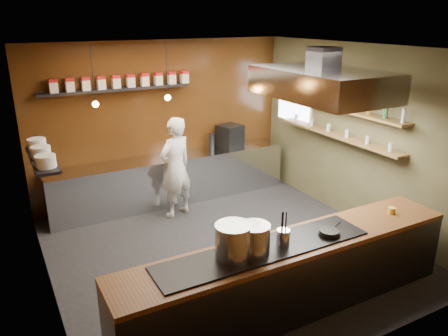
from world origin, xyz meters
TOP-DOWN VIEW (x-y plane):
  - floor at (0.00, 0.00)m, footprint 5.00×5.00m
  - back_wall at (0.00, 2.50)m, footprint 5.00×0.00m
  - left_wall at (-2.50, 0.00)m, footprint 0.00×5.00m
  - right_wall at (2.50, 0.00)m, footprint 0.00×5.00m
  - ceiling at (0.00, 0.00)m, footprint 5.00×5.00m
  - window_pane at (2.45, 1.70)m, footprint 0.00×1.00m
  - prep_counter at (0.00, 2.17)m, footprint 4.60×0.65m
  - pass_counter at (-0.00, -1.60)m, footprint 4.40×0.72m
  - tin_shelf at (-0.90, 2.36)m, footprint 2.60×0.26m
  - plate_shelf at (-2.34, 1.00)m, footprint 0.30×1.40m
  - bottle_shelf_upper at (2.34, 0.30)m, footprint 0.26×2.80m
  - bottle_shelf_lower at (2.34, 0.30)m, footprint 0.26×2.80m
  - extractor_hood at (1.30, -0.40)m, footprint 1.20×2.00m
  - pendant_left at (-1.40, 1.70)m, footprint 0.10×0.10m
  - pendant_right at (-0.20, 1.70)m, footprint 0.10×0.10m
  - storage_tins at (-0.75, 2.36)m, footprint 2.43×0.13m
  - plate_stacks at (-2.34, 1.00)m, footprint 0.26×1.16m
  - bottles at (2.34, 0.30)m, footprint 0.06×2.66m
  - wine_glasses at (2.34, 0.30)m, footprint 0.07×2.37m
  - stockpot_large at (-0.80, -1.60)m, footprint 0.41×0.41m
  - stockpot_small at (-0.56, -1.61)m, footprint 0.38×0.38m
  - utensil_crock at (-0.18, -1.64)m, footprint 0.19×0.19m
  - frying_pan at (0.46, -1.70)m, footprint 0.40×0.26m
  - butter_jar at (1.61, -1.61)m, footprint 0.12×0.12m
  - espresso_machine at (1.32, 2.25)m, footprint 0.53×0.51m
  - chef at (-0.17, 1.55)m, footprint 0.75×0.61m

SIDE VIEW (x-z plane):
  - floor at x=0.00m, z-range 0.00..0.00m
  - prep_counter at x=0.00m, z-range 0.00..0.90m
  - pass_counter at x=0.00m, z-range 0.00..0.94m
  - chef at x=-0.17m, z-range 0.00..1.79m
  - butter_jar at x=1.61m, z-range 0.92..1.01m
  - frying_pan at x=0.46m, z-range 0.94..1.00m
  - utensil_crock at x=-0.18m, z-range 0.94..1.14m
  - stockpot_small at x=-0.56m, z-range 0.94..1.27m
  - espresso_machine at x=1.32m, z-range 0.90..1.34m
  - stockpot_large at x=-0.80m, z-range 0.94..1.33m
  - bottle_shelf_lower at x=2.34m, z-range 1.43..1.47m
  - back_wall at x=0.00m, z-range -1.00..4.00m
  - left_wall at x=-2.50m, z-range -1.00..4.00m
  - right_wall at x=2.50m, z-range -1.00..4.00m
  - wine_glasses at x=2.34m, z-range 1.47..1.60m
  - plate_shelf at x=-2.34m, z-range 1.53..1.57m
  - plate_stacks at x=-2.34m, z-range 1.57..1.73m
  - window_pane at x=2.45m, z-range 1.40..2.40m
  - bottle_shelf_upper at x=2.34m, z-range 1.90..1.94m
  - bottles at x=2.34m, z-range 1.94..2.18m
  - pendant_left at x=-1.40m, z-range 1.68..2.63m
  - pendant_right at x=-0.20m, z-range 1.68..2.63m
  - tin_shelf at x=-0.90m, z-range 2.18..2.22m
  - storage_tins at x=-0.75m, z-range 2.22..2.44m
  - extractor_hood at x=1.30m, z-range 2.15..2.87m
  - ceiling at x=0.00m, z-range 3.00..3.00m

